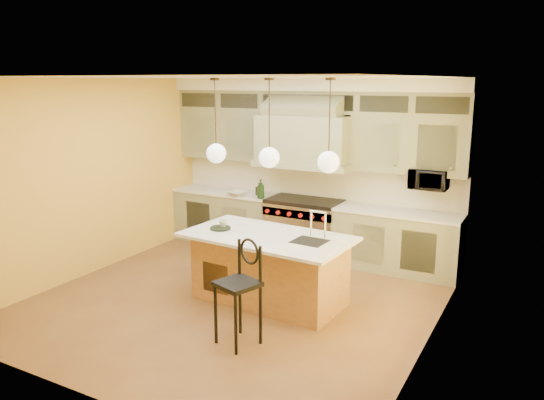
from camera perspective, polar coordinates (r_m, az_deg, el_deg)
The scene contains 18 objects.
floor at distance 7.19m, azimuth -3.97°, elevation -10.74°, with size 5.00×5.00×0.00m, color brown.
ceiling at distance 6.60m, azimuth -4.36°, elevation 13.03°, with size 5.00×5.00×0.00m, color white.
wall_back at distance 8.92m, azimuth 4.54°, elevation 3.59°, with size 5.00×5.00×0.00m, color gold.
wall_front at distance 4.91m, azimuth -20.14°, elevation -4.80°, with size 5.00×5.00×0.00m, color gold.
wall_left at distance 8.35m, azimuth -18.79°, elevation 2.32°, with size 5.00×5.00×0.00m, color gold.
wall_right at distance 5.83m, azimuth 17.05°, elevation -1.86°, with size 5.00×5.00×0.00m, color gold.
back_cabinetry at distance 8.68m, azimuth 3.82°, elevation 3.22°, with size 5.00×0.77×2.90m.
range at distance 8.81m, azimuth 3.48°, elevation -2.93°, with size 1.20×0.74×0.96m.
kitchen_island at distance 7.00m, azimuth -0.26°, elevation -7.22°, with size 2.23×1.30×1.35m.
counter_stool at distance 5.87m, azimuth -3.48°, elevation -9.17°, with size 0.52×0.52×1.18m.
microwave at distance 8.09m, azimuth 16.51°, elevation 2.16°, with size 0.54×0.37×0.30m, color black.
oil_bottle_a at distance 8.79m, azimuth -1.21°, elevation 1.19°, with size 0.13×0.13×0.33m, color black.
oil_bottle_b at distance 9.07m, azimuth -1.39°, elevation 1.21°, with size 0.10×0.10×0.22m, color black.
fruit_bowl at distance 9.05m, azimuth -3.83°, elevation 0.69°, with size 0.30×0.30×0.07m, color beige.
cup at distance 7.17m, azimuth -5.29°, elevation -2.60°, with size 0.11×0.11×0.11m, color beige.
pendant_left at distance 7.06m, azimuth -6.02°, elevation 5.24°, with size 0.26×0.26×1.11m.
pendant_center at distance 6.64m, azimuth -0.30°, elevation 4.84°, with size 0.26×0.26×1.11m.
pendant_right at distance 6.30m, azimuth 6.11°, elevation 4.34°, with size 0.26×0.26×1.11m.
Camera 1 is at (3.57, -5.55, 2.86)m, focal length 35.00 mm.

